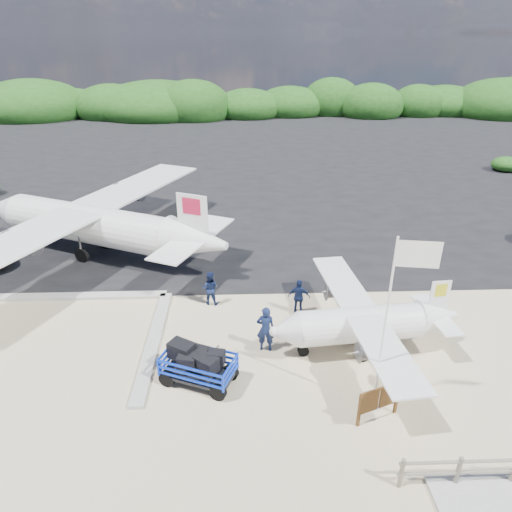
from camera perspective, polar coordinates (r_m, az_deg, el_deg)
The scene contains 13 objects.
ground at distance 16.92m, azimuth 2.06°, elevation -13.49°, with size 160.00×160.00×0.00m, color beige.
asphalt_apron at distance 44.34m, azimuth -0.71°, elevation 12.02°, with size 90.00×50.00×0.04m, color #B2B2B2, non-canonical shape.
lagoon at distance 19.72m, azimuth -25.82°, elevation -10.04°, with size 9.00×7.00×0.40m, color #B2B2B2, non-canonical shape.
vegetation_band at distance 68.85m, azimuth -1.29°, elevation 17.08°, with size 124.00×8.00×4.40m, color #B2B2B2, non-canonical shape.
fence at distance 15.17m, azimuth 29.14°, elevation -23.48°, with size 6.40×2.00×1.10m, color #B2B2B2, non-canonical shape.
baggage_cart at distance 16.36m, azimuth -7.07°, elevation -15.37°, with size 2.63×1.50×1.32m, color #0E34D2, non-canonical shape.
flagpole at distance 15.88m, azimuth 14.39°, elevation -17.68°, with size 1.19×0.50×5.95m, color white, non-canonical shape.
signboard at distance 15.49m, azimuth 14.78°, elevation -19.08°, with size 1.57×0.15×1.29m, color brown, non-canonical shape.
crew_a at distance 17.08m, azimuth 1.21°, elevation -9.09°, with size 0.68×0.45×1.87m, color #111C41.
crew_b at distance 20.03m, azimuth -5.78°, elevation -4.00°, with size 0.76×0.59×1.56m, color #111C41.
crew_c at distance 19.35m, azimuth 5.40°, elevation -5.10°, with size 0.93×0.39×1.58m, color #111C41.
aircraft_large at distance 43.55m, azimuth 22.87°, elevation 9.74°, with size 17.85×17.85×5.36m, color #B2B2B2, non-canonical shape.
aircraft_small at distance 47.34m, azimuth -8.00°, elevation 12.69°, with size 7.35×7.35×2.65m, color #B2B2B2, non-canonical shape.
Camera 1 is at (-1.08, -13.00, 10.78)m, focal length 32.00 mm.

